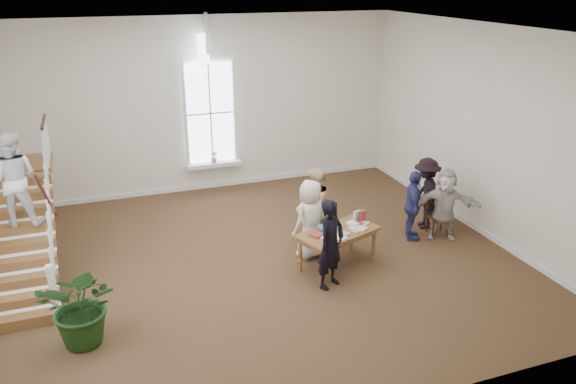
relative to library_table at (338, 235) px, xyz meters
name	(u,v)px	position (x,y,z in m)	size (l,w,h in m)	color
ground	(263,261)	(-1.33, 0.70, -0.67)	(10.00, 10.00, 0.00)	#472B1C
room_shell	(214,174)	(-1.33, 5.09, -0.27)	(10.49, 10.00, 10.00)	silver
staircase	(18,201)	(-5.67, 1.45, 0.95)	(1.10, 4.10, 2.92)	brown
library_table	(338,235)	(0.00, 0.00, 0.00)	(1.79, 1.30, 0.82)	brown
police_officer	(331,244)	(-0.45, -0.65, 0.18)	(0.62, 0.41, 1.71)	black
elderly_woman	(310,219)	(-0.35, 0.60, 0.15)	(0.80, 0.52, 1.64)	silver
person_yellow	(314,207)	(-0.05, 1.10, 0.17)	(0.82, 0.64, 1.68)	beige
woman_cluster_a	(413,206)	(2.01, 0.57, 0.11)	(0.91, 0.38, 1.56)	navy
woman_cluster_b	(425,193)	(2.61, 1.02, 0.15)	(1.06, 0.61, 1.64)	black
woman_cluster_c	(444,204)	(2.67, 0.37, 0.13)	(1.48, 0.47, 1.60)	beige
floor_plant	(83,306)	(-4.73, -0.95, 0.00)	(1.21, 1.05, 1.35)	black
side_chair	(437,211)	(2.69, 0.62, -0.14)	(0.48, 0.48, 0.96)	#371A0F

